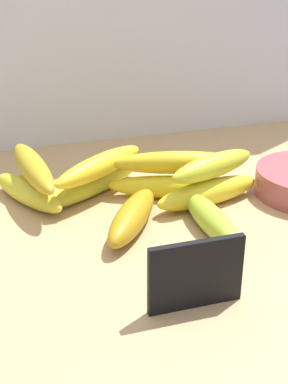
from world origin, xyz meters
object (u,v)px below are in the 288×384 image
object	(u,v)px
banana_1	(28,192)
banana_6	(100,166)
banana_0	(92,185)
banana_3	(132,217)
banana_2	(211,220)
banana_4	(208,193)
chalkboard_sign	(196,277)
banana_5	(174,187)
banana_8	(213,166)
banana_7	(177,162)
banana_9	(33,167)

from	to	relation	value
banana_1	banana_6	xyz separation A→B (cm)	(11.22, -0.73, 3.33)
banana_0	banana_3	world-z (taller)	banana_3
banana_2	banana_3	size ratio (longest dim) A/B	0.96
banana_4	banana_3	bearing A→B (deg)	-162.53
chalkboard_sign	banana_6	distance (cm)	30.74
banana_1	banana_5	bearing A→B (deg)	-11.84
banana_0	banana_5	distance (cm)	13.05
chalkboard_sign	banana_8	bearing A→B (deg)	62.52
chalkboard_sign	banana_1	distance (cm)	34.67
chalkboard_sign	banana_5	distance (cm)	27.60
chalkboard_sign	banana_1	bearing A→B (deg)	115.60
banana_2	banana_5	world-z (taller)	same
chalkboard_sign	banana_7	bearing A→B (deg)	73.78
banana_3	banana_5	size ratio (longest dim) A/B	0.79
banana_5	banana_6	size ratio (longest dim) A/B	1.10
chalkboard_sign	banana_4	xyz separation A→B (cm)	(11.40, 22.85, -1.85)
banana_3	banana_8	xyz separation A→B (cm)	(14.40, 5.33, 3.76)
banana_7	banana_6	bearing A→B (deg)	167.03
banana_1	banana_2	bearing A→B (deg)	-34.74
banana_4	banana_8	distance (cm)	4.14
banana_4	banana_6	bearing A→B (deg)	153.23
banana_0	banana_4	size ratio (longest dim) A/B	1.12
chalkboard_sign	banana_5	bearing A→B (deg)	74.91
banana_0	banana_2	distance (cm)	21.26
banana_0	banana_3	size ratio (longest dim) A/B	1.23
banana_1	banana_9	xyz separation A→B (cm)	(1.12, 0.59, 3.80)
chalkboard_sign	banana_2	size ratio (longest dim) A/B	0.69
chalkboard_sign	banana_2	distance (cm)	17.31
banana_8	banana_9	world-z (taller)	same
banana_8	banana_0	bearing A→B (deg)	156.96
banana_1	banana_9	bearing A→B (deg)	27.95
chalkboard_sign	banana_4	bearing A→B (deg)	63.49
chalkboard_sign	banana_6	world-z (taller)	chalkboard_sign
banana_6	banana_1	bearing A→B (deg)	176.25
banana_5	chalkboard_sign	bearing A→B (deg)	-105.09
banana_2	banana_9	world-z (taller)	banana_9
banana_1	banana_6	size ratio (longest dim) A/B	0.86
banana_9	banana_2	bearing A→B (deg)	-37.04
banana_8	chalkboard_sign	bearing A→B (deg)	-117.48
banana_4	banana_6	xyz separation A→B (cm)	(-15.13, 7.63, 3.24)
banana_1	banana_2	size ratio (longest dim) A/B	1.03
banana_3	banana_8	world-z (taller)	banana_8
banana_0	banana_1	bearing A→B (deg)	-178.92
banana_3	banana_5	distance (cm)	12.06
banana_5	banana_6	distance (cm)	12.07
banana_0	banana_4	world-z (taller)	banana_4
chalkboard_sign	banana_1	xyz separation A→B (cm)	(-14.96, 31.22, -1.94)
banana_5	banana_9	bearing A→B (deg)	166.02
banana_2	banana_0	bearing A→B (deg)	129.28
chalkboard_sign	banana_1	world-z (taller)	chalkboard_sign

